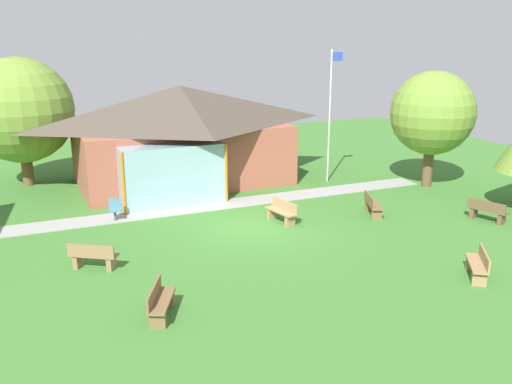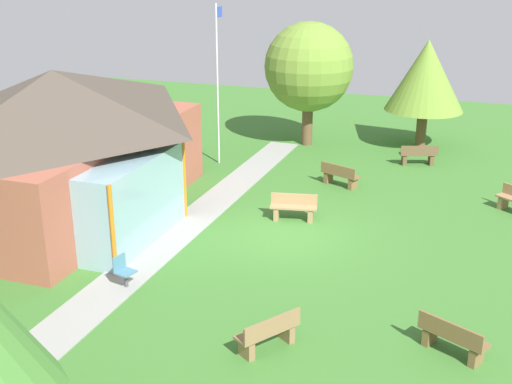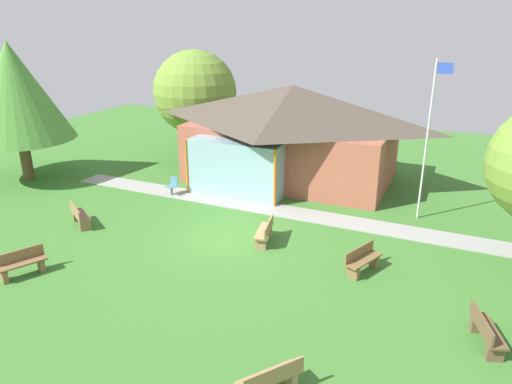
% 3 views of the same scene
% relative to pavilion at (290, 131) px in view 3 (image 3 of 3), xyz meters
% --- Properties ---
extents(ground_plane, '(44.00, 44.00, 0.00)m').
position_rel_pavilion_xyz_m(ground_plane, '(0.46, -7.44, -2.44)').
color(ground_plane, '#3D752D').
extents(pavilion, '(10.69, 7.53, 4.69)m').
position_rel_pavilion_xyz_m(pavilion, '(0.00, 0.00, 0.00)').
color(pavilion, '#A35642').
rests_on(pavilion, ground_plane).
extents(footpath, '(19.66, 1.60, 0.03)m').
position_rel_pavilion_xyz_m(footpath, '(0.46, -4.27, -2.43)').
color(footpath, '#999993').
rests_on(footpath, ground_plane).
extents(flagpole, '(0.64, 0.08, 6.35)m').
position_rel_pavilion_xyz_m(flagpole, '(6.65, -2.71, 1.04)').
color(flagpole, silver).
rests_on(flagpole, ground_plane).
extents(bench_lawn_far_right, '(0.90, 1.56, 0.84)m').
position_rel_pavilion_xyz_m(bench_lawn_far_right, '(9.04, -10.48, -2.04)').
color(bench_lawn_far_right, brown).
rests_on(bench_lawn_far_right, ground_plane).
extents(bench_mid_left, '(1.49, 1.20, 0.84)m').
position_rel_pavilion_xyz_m(bench_mid_left, '(-5.52, -8.87, -2.04)').
color(bench_mid_left, olive).
rests_on(bench_mid_left, ground_plane).
extents(bench_front_left, '(1.06, 1.54, 0.84)m').
position_rel_pavilion_xyz_m(bench_front_left, '(-4.41, -12.62, -2.04)').
color(bench_front_left, brown).
rests_on(bench_front_left, ground_plane).
extents(bench_mid_right, '(0.98, 1.55, 0.84)m').
position_rel_pavilion_xyz_m(bench_mid_right, '(5.45, -8.02, -2.04)').
color(bench_mid_right, brown).
rests_on(bench_mid_right, ground_plane).
extents(bench_rear_near_path, '(0.72, 1.56, 0.84)m').
position_rel_pavilion_xyz_m(bench_rear_near_path, '(1.76, -7.32, -2.04)').
color(bench_rear_near_path, '#9E7A51').
rests_on(bench_rear_near_path, ground_plane).
extents(bench_front_right, '(1.25, 1.47, 0.84)m').
position_rel_pavilion_xyz_m(bench_front_right, '(4.76, -14.20, -2.04)').
color(bench_front_right, '#9E7A51').
rests_on(bench_front_right, ground_plane).
extents(patio_chair_west, '(0.53, 0.53, 0.86)m').
position_rel_pavilion_xyz_m(patio_chair_west, '(-4.07, -4.48, -2.02)').
color(patio_chair_west, teal).
rests_on(patio_chair_west, ground_plane).
extents(tree_behind_pavilion_left, '(4.90, 4.90, 6.04)m').
position_rel_pavilion_xyz_m(tree_behind_pavilion_left, '(-6.91, 2.65, 1.14)').
color(tree_behind_pavilion_left, brown).
rests_on(tree_behind_pavilion_left, ground_plane).
extents(tree_west_hedge, '(5.18, 5.18, 6.75)m').
position_rel_pavilion_xyz_m(tree_west_hedge, '(-12.07, -5.44, 1.96)').
color(tree_west_hedge, brown).
rests_on(tree_west_hedge, ground_plane).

